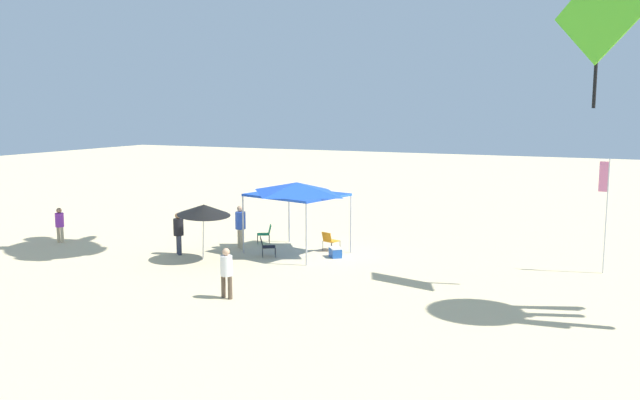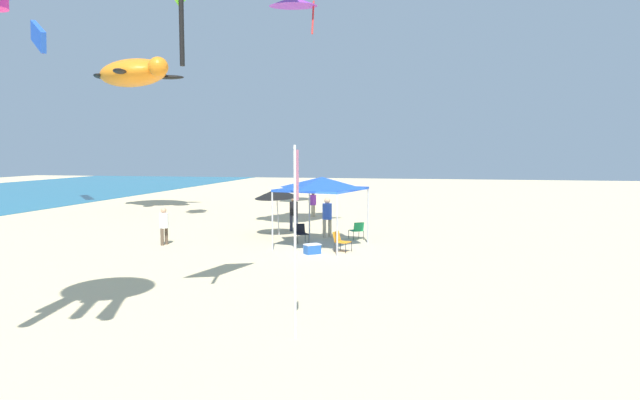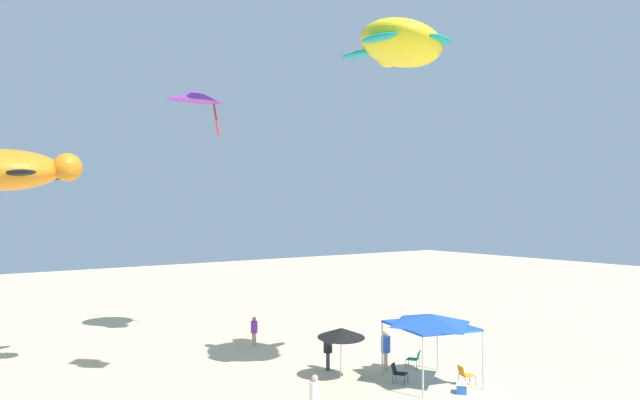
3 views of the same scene
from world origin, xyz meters
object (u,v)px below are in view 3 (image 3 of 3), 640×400
object	(u,v)px
folding_chair_near_cooler	(465,374)
kite_delta_purple	(196,96)
folding_chair_right_of_tent	(398,372)
kite_turtle_yellow	(400,45)
person_watching_sky	(315,394)
canopy_tent	(431,320)
beach_umbrella	(341,333)
person_kite_handler	(386,347)
folding_chair_facing_ocean	(415,358)
person_near_umbrella	(254,329)
cooler_box	(462,388)
person_by_tent	(328,348)
kite_turtle_orange	(4,170)

from	to	relation	value
folding_chair_near_cooler	kite_delta_purple	distance (m)	20.79
folding_chair_right_of_tent	folding_chair_near_cooler	size ratio (longest dim) A/B	1.00
folding_chair_right_of_tent	kite_delta_purple	xyz separation A→B (m)	(12.94, 3.49, 13.44)
kite_turtle_yellow	kite_delta_purple	size ratio (longest dim) A/B	1.65
folding_chair_right_of_tent	person_watching_sky	size ratio (longest dim) A/B	0.50
canopy_tent	beach_umbrella	distance (m)	3.93
folding_chair_near_cooler	person_kite_handler	world-z (taller)	person_kite_handler
kite_turtle_yellow	folding_chair_facing_ocean	bearing A→B (deg)	-26.81
beach_umbrella	person_near_umbrella	distance (m)	7.98
cooler_box	person_by_tent	size ratio (longest dim) A/B	0.42
folding_chair_right_of_tent	kite_turtle_yellow	distance (m)	14.07
kite_turtle_orange	cooler_box	bearing A→B (deg)	-13.16
beach_umbrella	kite_turtle_yellow	xyz separation A→B (m)	(-2.18, -1.50, 12.50)
beach_umbrella	folding_chair_right_of_tent	xyz separation A→B (m)	(-1.86, -1.64, -1.57)
person_by_tent	kite_turtle_yellow	distance (m)	14.07
beach_umbrella	person_by_tent	distance (m)	1.95
cooler_box	kite_turtle_orange	distance (m)	21.73
beach_umbrella	kite_delta_purple	bearing A→B (deg)	9.52
kite_turtle_yellow	kite_turtle_orange	xyz separation A→B (m)	(10.81, 13.59, -5.34)
person_watching_sky	kite_delta_purple	bearing A→B (deg)	-177.01
person_kite_handler	folding_chair_near_cooler	bearing A→B (deg)	58.20
folding_chair_right_of_tent	person_kite_handler	world-z (taller)	person_kite_handler
person_by_tent	person_kite_handler	distance (m)	2.68
cooler_box	person_near_umbrella	distance (m)	12.67
cooler_box	kite_delta_purple	distance (m)	21.24
canopy_tent	kite_turtle_yellow	world-z (taller)	kite_turtle_yellow
cooler_box	beach_umbrella	bearing A→B (deg)	31.30
cooler_box	person_kite_handler	xyz separation A→B (m)	(4.36, 0.21, 0.90)
kite_turtle_yellow	folding_chair_right_of_tent	bearing A→B (deg)	6.18
folding_chair_near_cooler	person_by_tent	distance (m)	6.32
canopy_tent	person_kite_handler	bearing A→B (deg)	5.79
folding_chair_facing_ocean	kite_turtle_orange	world-z (taller)	kite_turtle_orange
canopy_tent	folding_chair_facing_ocean	xyz separation A→B (m)	(2.19, -1.22, -2.21)
folding_chair_right_of_tent	person_by_tent	xyz separation A→B (m)	(3.46, 1.17, 0.56)
person_by_tent	kite_turtle_yellow	size ratio (longest dim) A/B	0.31
kite_turtle_orange	person_by_tent	bearing A→B (deg)	-0.88
person_kite_handler	kite_delta_purple	bearing A→B (deg)	-119.08
folding_chair_facing_ocean	kite_delta_purple	bearing A→B (deg)	-95.44
canopy_tent	kite_turtle_orange	xyz separation A→B (m)	(11.34, 14.87, 6.53)
kite_turtle_orange	kite_delta_purple	bearing A→B (deg)	41.83
person_kite_handler	kite_delta_purple	distance (m)	17.56
folding_chair_right_of_tent	kite_turtle_yellow	size ratio (longest dim) A/B	0.14
cooler_box	person_kite_handler	size ratio (longest dim) A/B	0.39
canopy_tent	kite_delta_purple	xyz separation A→B (m)	(13.79, 4.63, 11.23)
person_near_umbrella	beach_umbrella	bearing A→B (deg)	9.66
canopy_tent	folding_chair_right_of_tent	size ratio (longest dim) A/B	5.03
beach_umbrella	kite_delta_purple	size ratio (longest dim) A/B	0.68
beach_umbrella	person_by_tent	xyz separation A→B (m)	(1.60, -0.46, -1.01)
person_by_tent	person_kite_handler	xyz separation A→B (m)	(-1.72, -2.05, 0.07)
folding_chair_near_cooler	kite_delta_purple	xyz separation A→B (m)	(14.85, 5.60, 13.44)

